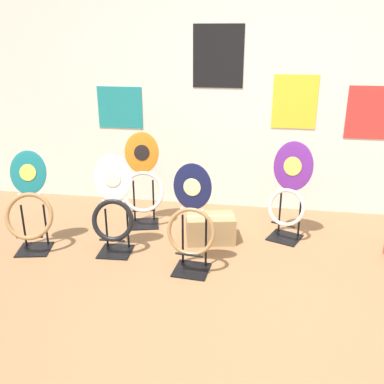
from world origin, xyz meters
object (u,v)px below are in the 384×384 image
(toilet_seat_display_teal_sax, at_px, (29,208))
(toilet_seat_display_orange_sun, at_px, (143,182))
(toilet_seat_display_purple_note, at_px, (289,193))
(storage_box, at_px, (210,228))
(toilet_seat_display_navy_moon, at_px, (191,225))
(toilet_seat_display_white_plain, at_px, (113,210))

(toilet_seat_display_teal_sax, xyz_separation_m, toilet_seat_display_orange_sun, (0.83, 0.70, 0.06))
(toilet_seat_display_purple_note, bearing_deg, storage_box, -165.08)
(toilet_seat_display_navy_moon, bearing_deg, toilet_seat_display_teal_sax, 174.68)
(toilet_seat_display_orange_sun, bearing_deg, toilet_seat_display_navy_moon, -52.92)
(toilet_seat_display_white_plain, height_order, storage_box, toilet_seat_display_white_plain)
(toilet_seat_display_navy_moon, relative_size, toilet_seat_display_orange_sun, 0.96)
(toilet_seat_display_navy_moon, relative_size, storage_box, 1.83)
(toilet_seat_display_white_plain, xyz_separation_m, toilet_seat_display_orange_sun, (0.09, 0.62, 0.06))
(toilet_seat_display_navy_moon, bearing_deg, toilet_seat_display_white_plain, 163.83)
(toilet_seat_display_white_plain, relative_size, toilet_seat_display_orange_sun, 0.94)
(toilet_seat_display_teal_sax, bearing_deg, toilet_seat_display_purple_note, 15.64)
(toilet_seat_display_navy_moon, distance_m, toilet_seat_display_orange_sun, 1.04)
(toilet_seat_display_white_plain, relative_size, toilet_seat_display_teal_sax, 1.00)
(storage_box, bearing_deg, toilet_seat_display_purple_note, 14.92)
(toilet_seat_display_white_plain, distance_m, toilet_seat_display_teal_sax, 0.74)
(toilet_seat_display_white_plain, xyz_separation_m, storage_box, (0.80, 0.37, -0.28))
(toilet_seat_display_teal_sax, distance_m, toilet_seat_display_orange_sun, 1.08)
(toilet_seat_display_navy_moon, distance_m, toilet_seat_display_teal_sax, 1.46)
(toilet_seat_display_purple_note, xyz_separation_m, toilet_seat_display_navy_moon, (-0.78, -0.76, -0.04))
(toilet_seat_display_teal_sax, bearing_deg, toilet_seat_display_navy_moon, -5.32)
(storage_box, bearing_deg, toilet_seat_display_orange_sun, 160.10)
(toilet_seat_display_orange_sun, bearing_deg, toilet_seat_display_teal_sax, -139.90)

